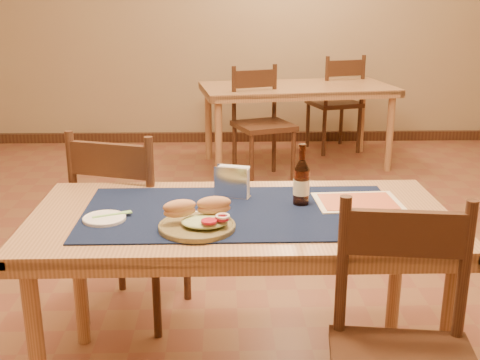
{
  "coord_description": "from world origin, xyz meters",
  "views": [
    {
      "loc": [
        -0.07,
        -2.96,
        1.55
      ],
      "look_at": [
        0.0,
        -0.7,
        0.85
      ],
      "focal_mm": 45.0,
      "sensor_mm": 36.0,
      "label": 1
    }
  ],
  "objects_px": {
    "main_table": "(241,233)",
    "chair_main_far": "(130,222)",
    "sandwich_plate": "(199,221)",
    "back_table": "(297,94)",
    "chair_main_near": "(405,358)",
    "beer_bottle": "(301,182)",
    "napkin_holder": "(232,183)"
  },
  "relations": [
    {
      "from": "sandwich_plate",
      "to": "napkin_holder",
      "type": "bearing_deg",
      "value": 70.07
    },
    {
      "from": "chair_main_far",
      "to": "chair_main_near",
      "type": "height_order",
      "value": "chair_main_far"
    },
    {
      "from": "back_table",
      "to": "main_table",
      "type": "bearing_deg",
      "value": -100.56
    },
    {
      "from": "main_table",
      "to": "back_table",
      "type": "xyz_separation_m",
      "value": [
        0.62,
        3.31,
        0.0
      ]
    },
    {
      "from": "back_table",
      "to": "chair_main_far",
      "type": "bearing_deg",
      "value": -112.31
    },
    {
      "from": "sandwich_plate",
      "to": "napkin_holder",
      "type": "distance_m",
      "value": 0.36
    },
    {
      "from": "main_table",
      "to": "sandwich_plate",
      "type": "xyz_separation_m",
      "value": [
        -0.15,
        -0.17,
        0.12
      ]
    },
    {
      "from": "main_table",
      "to": "napkin_holder",
      "type": "height_order",
      "value": "napkin_holder"
    },
    {
      "from": "main_table",
      "to": "back_table",
      "type": "bearing_deg",
      "value": 79.44
    },
    {
      "from": "main_table",
      "to": "chair_main_far",
      "type": "distance_m",
      "value": 0.77
    },
    {
      "from": "back_table",
      "to": "chair_main_near",
      "type": "height_order",
      "value": "chair_main_near"
    },
    {
      "from": "back_table",
      "to": "chair_main_far",
      "type": "height_order",
      "value": "chair_main_far"
    },
    {
      "from": "chair_main_near",
      "to": "napkin_holder",
      "type": "distance_m",
      "value": 0.97
    },
    {
      "from": "back_table",
      "to": "beer_bottle",
      "type": "distance_m",
      "value": 3.26
    },
    {
      "from": "back_table",
      "to": "chair_main_far",
      "type": "xyz_separation_m",
      "value": [
        -1.13,
        -2.76,
        -0.16
      ]
    },
    {
      "from": "beer_bottle",
      "to": "main_table",
      "type": "bearing_deg",
      "value": -161.93
    },
    {
      "from": "chair_main_near",
      "to": "sandwich_plate",
      "type": "bearing_deg",
      "value": 146.02
    },
    {
      "from": "sandwich_plate",
      "to": "beer_bottle",
      "type": "distance_m",
      "value": 0.47
    },
    {
      "from": "chair_main_far",
      "to": "main_table",
      "type": "bearing_deg",
      "value": -46.93
    },
    {
      "from": "main_table",
      "to": "beer_bottle",
      "type": "xyz_separation_m",
      "value": [
        0.24,
        0.08,
        0.18
      ]
    },
    {
      "from": "back_table",
      "to": "beer_bottle",
      "type": "relative_size",
      "value": 7.51
    },
    {
      "from": "chair_main_near",
      "to": "chair_main_far",
      "type": "bearing_deg",
      "value": 130.91
    },
    {
      "from": "chair_main_far",
      "to": "chair_main_near",
      "type": "bearing_deg",
      "value": -49.09
    },
    {
      "from": "sandwich_plate",
      "to": "chair_main_far",
      "type": "bearing_deg",
      "value": 116.65
    },
    {
      "from": "main_table",
      "to": "back_table",
      "type": "distance_m",
      "value": 3.37
    },
    {
      "from": "main_table",
      "to": "sandwich_plate",
      "type": "relative_size",
      "value": 5.83
    },
    {
      "from": "chair_main_far",
      "to": "sandwich_plate",
      "type": "xyz_separation_m",
      "value": [
        0.36,
        -0.72,
        0.28
      ]
    },
    {
      "from": "beer_bottle",
      "to": "napkin_holder",
      "type": "bearing_deg",
      "value": 161.22
    },
    {
      "from": "chair_main_far",
      "to": "sandwich_plate",
      "type": "relative_size",
      "value": 3.54
    },
    {
      "from": "main_table",
      "to": "sandwich_plate",
      "type": "height_order",
      "value": "sandwich_plate"
    },
    {
      "from": "chair_main_far",
      "to": "beer_bottle",
      "type": "relative_size",
      "value": 4.0
    },
    {
      "from": "back_table",
      "to": "sandwich_plate",
      "type": "xyz_separation_m",
      "value": [
        -0.77,
        -3.48,
        0.12
      ]
    }
  ]
}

